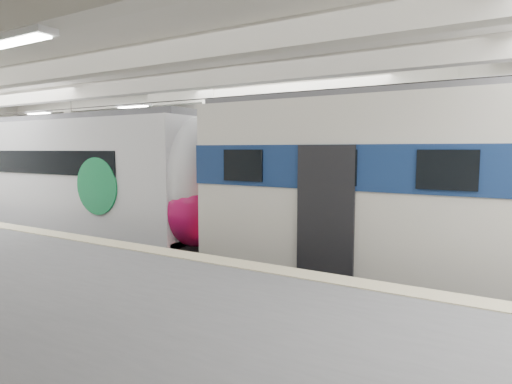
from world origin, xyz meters
The scene contains 3 objects.
station_hall centered at (0.00, -1.74, 3.24)m, with size 36.00×24.00×5.75m.
modern_emu centered at (-6.27, 0.00, 2.17)m, with size 13.67×2.82×4.42m.
far_train centered at (-2.04, 5.50, 2.32)m, with size 14.15×3.32×4.49m.
Camera 1 is at (6.52, -9.89, 3.26)m, focal length 30.00 mm.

